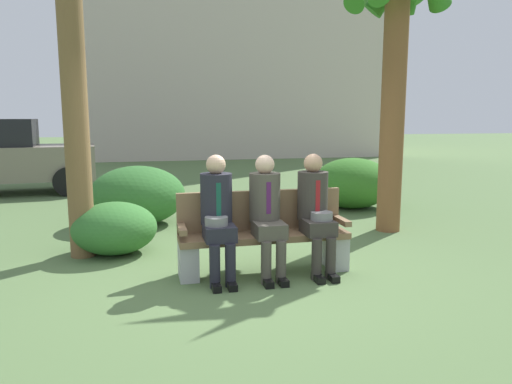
% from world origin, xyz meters
% --- Properties ---
extents(ground_plane, '(80.00, 80.00, 0.00)m').
position_xyz_m(ground_plane, '(0.00, 0.00, 0.00)').
color(ground_plane, '#536E40').
extents(park_bench, '(1.88, 0.44, 0.90)m').
position_xyz_m(park_bench, '(0.14, 0.10, 0.42)').
color(park_bench, brown).
rests_on(park_bench, ground).
extents(seated_man_left, '(0.34, 0.72, 1.33)m').
position_xyz_m(seated_man_left, '(-0.38, -0.03, 0.74)').
color(seated_man_left, '#23232D').
rests_on(seated_man_left, ground).
extents(seated_man_middle, '(0.34, 0.72, 1.32)m').
position_xyz_m(seated_man_middle, '(0.15, -0.02, 0.73)').
color(seated_man_middle, '#4C473D').
rests_on(seated_man_middle, ground).
extents(seated_man_right, '(0.34, 0.72, 1.32)m').
position_xyz_m(seated_man_right, '(0.71, -0.03, 0.73)').
color(seated_man_right, '#38332D').
rests_on(seated_man_right, ground).
extents(palm_tree_tall, '(1.60, 1.63, 4.35)m').
position_xyz_m(palm_tree_tall, '(2.47, 1.58, 2.96)').
color(palm_tree_tall, brown).
rests_on(palm_tree_tall, ground).
extents(shrub_near_bench, '(1.06, 0.97, 0.66)m').
position_xyz_m(shrub_near_bench, '(-1.51, 1.21, 0.33)').
color(shrub_near_bench, '#316C2C').
rests_on(shrub_near_bench, ground).
extents(shrub_mid_lawn, '(1.52, 1.39, 0.95)m').
position_xyz_m(shrub_mid_lawn, '(-1.24, 2.88, 0.47)').
color(shrub_mid_lawn, '#2F682B').
rests_on(shrub_mid_lawn, ground).
extents(shrub_far_lawn, '(1.53, 1.40, 0.96)m').
position_xyz_m(shrub_far_lawn, '(2.74, 3.41, 0.48)').
color(shrub_far_lawn, '#316E22').
rests_on(shrub_far_lawn, ground).
extents(parked_car_near, '(4.03, 2.01, 1.68)m').
position_xyz_m(parked_car_near, '(-4.22, 6.75, 0.84)').
color(parked_car_near, slate).
rests_on(parked_car_near, ground).
extents(building_backdrop, '(13.77, 8.29, 13.42)m').
position_xyz_m(building_backdrop, '(2.98, 18.25, 6.73)').
color(building_backdrop, beige).
rests_on(building_backdrop, ground).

